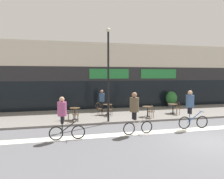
{
  "coord_description": "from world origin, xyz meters",
  "views": [
    {
      "loc": [
        -6.71,
        -8.34,
        3.01
      ],
      "look_at": [
        -2.91,
        6.71,
        1.98
      ],
      "focal_mm": 35.0,
      "sensor_mm": 36.0,
      "label": 1
    }
  ],
  "objects_px": {
    "cafe_chair_0_near": "(76,113)",
    "cafe_chair_3_near": "(177,108)",
    "cafe_chair_2_near": "(151,111)",
    "bistro_table_2": "(148,109)",
    "cyclist_0": "(135,109)",
    "pedestrian_near_end": "(102,99)",
    "lamp_post": "(108,69)",
    "cafe_chair_1_near": "(110,109)",
    "planter_pot": "(171,99)",
    "bistro_table_1": "(108,107)",
    "cafe_chair_1_side": "(99,108)",
    "cyclist_1": "(191,107)",
    "bistro_table_0": "(75,111)",
    "cyclist_2": "(63,115)",
    "bistro_table_3": "(173,107)",
    "cafe_chair_0_side": "(65,112)"
  },
  "relations": [
    {
      "from": "cyclist_2",
      "to": "bistro_table_3",
      "type": "bearing_deg",
      "value": 30.3
    },
    {
      "from": "cafe_chair_3_near",
      "to": "planter_pot",
      "type": "distance_m",
      "value": 3.84
    },
    {
      "from": "cafe_chair_1_side",
      "to": "cyclist_1",
      "type": "bearing_deg",
      "value": -55.72
    },
    {
      "from": "cafe_chair_1_near",
      "to": "cafe_chair_1_side",
      "type": "distance_m",
      "value": 0.88
    },
    {
      "from": "bistro_table_1",
      "to": "bistro_table_0",
      "type": "bearing_deg",
      "value": -153.12
    },
    {
      "from": "bistro_table_2",
      "to": "cafe_chair_1_near",
      "type": "bearing_deg",
      "value": 162.37
    },
    {
      "from": "cyclist_2",
      "to": "cafe_chair_1_side",
      "type": "bearing_deg",
      "value": 64.09
    },
    {
      "from": "bistro_table_0",
      "to": "lamp_post",
      "type": "xyz_separation_m",
      "value": [
        1.98,
        -1.05,
        2.74
      ]
    },
    {
      "from": "cyclist_0",
      "to": "cyclist_1",
      "type": "bearing_deg",
      "value": 0.48
    },
    {
      "from": "bistro_table_1",
      "to": "cafe_chair_1_side",
      "type": "relative_size",
      "value": 0.84
    },
    {
      "from": "cafe_chair_2_near",
      "to": "pedestrian_near_end",
      "type": "bearing_deg",
      "value": 37.55
    },
    {
      "from": "bistro_table_2",
      "to": "cafe_chair_3_near",
      "type": "relative_size",
      "value": 0.81
    },
    {
      "from": "cyclist_1",
      "to": "pedestrian_near_end",
      "type": "distance_m",
      "value": 7.38
    },
    {
      "from": "bistro_table_3",
      "to": "cafe_chair_3_near",
      "type": "bearing_deg",
      "value": -89.2
    },
    {
      "from": "cafe_chair_3_near",
      "to": "cyclist_1",
      "type": "xyz_separation_m",
      "value": [
        -1.25,
        -3.48,
        0.61
      ]
    },
    {
      "from": "bistro_table_2",
      "to": "lamp_post",
      "type": "xyz_separation_m",
      "value": [
        -3.02,
        -0.88,
        2.78
      ]
    },
    {
      "from": "cafe_chair_0_near",
      "to": "cyclist_1",
      "type": "height_order",
      "value": "cyclist_1"
    },
    {
      "from": "bistro_table_0",
      "to": "cafe_chair_1_near",
      "type": "relative_size",
      "value": 0.86
    },
    {
      "from": "lamp_post",
      "to": "cafe_chair_1_near",
      "type": "bearing_deg",
      "value": 73.32
    },
    {
      "from": "cafe_chair_3_near",
      "to": "cyclist_0",
      "type": "height_order",
      "value": "cyclist_0"
    },
    {
      "from": "cafe_chair_3_near",
      "to": "cafe_chair_1_side",
      "type": "bearing_deg",
      "value": 70.32
    },
    {
      "from": "bistro_table_1",
      "to": "cafe_chair_3_near",
      "type": "xyz_separation_m",
      "value": [
        4.92,
        -1.29,
        -0.02
      ]
    },
    {
      "from": "bistro_table_1",
      "to": "cyclist_2",
      "type": "relative_size",
      "value": 0.38
    },
    {
      "from": "bistro_table_1",
      "to": "bistro_table_2",
      "type": "distance_m",
      "value": 2.9
    },
    {
      "from": "cafe_chair_0_near",
      "to": "planter_pot",
      "type": "bearing_deg",
      "value": -64.37
    },
    {
      "from": "bistro_table_0",
      "to": "cafe_chair_0_near",
      "type": "bearing_deg",
      "value": -90.1
    },
    {
      "from": "cafe_chair_1_near",
      "to": "cyclist_2",
      "type": "height_order",
      "value": "cyclist_2"
    },
    {
      "from": "cafe_chair_0_near",
      "to": "lamp_post",
      "type": "distance_m",
      "value": 3.43
    },
    {
      "from": "bistro_table_3",
      "to": "planter_pot",
      "type": "relative_size",
      "value": 0.52
    },
    {
      "from": "cafe_chair_1_near",
      "to": "lamp_post",
      "type": "height_order",
      "value": "lamp_post"
    },
    {
      "from": "planter_pot",
      "to": "bistro_table_0",
      "type": "bearing_deg",
      "value": -158.6
    },
    {
      "from": "bistro_table_2",
      "to": "cyclist_0",
      "type": "distance_m",
      "value": 4.42
    },
    {
      "from": "cafe_chair_3_near",
      "to": "planter_pot",
      "type": "bearing_deg",
      "value": -29.67
    },
    {
      "from": "bistro_table_1",
      "to": "planter_pot",
      "type": "distance_m",
      "value": 6.8
    },
    {
      "from": "cafe_chair_0_side",
      "to": "cafe_chair_2_near",
      "type": "relative_size",
      "value": 1.0
    },
    {
      "from": "cafe_chair_0_near",
      "to": "cafe_chair_1_near",
      "type": "relative_size",
      "value": 1.0
    },
    {
      "from": "cafe_chair_0_near",
      "to": "cafe_chair_1_side",
      "type": "xyz_separation_m",
      "value": [
        1.85,
        1.87,
        0.0
      ]
    },
    {
      "from": "cyclist_0",
      "to": "pedestrian_near_end",
      "type": "bearing_deg",
      "value": 87.33
    },
    {
      "from": "bistro_table_3",
      "to": "cyclist_2",
      "type": "xyz_separation_m",
      "value": [
        -8.22,
        -4.54,
        0.54
      ]
    },
    {
      "from": "bistro_table_3",
      "to": "cyclist_1",
      "type": "xyz_separation_m",
      "value": [
        -1.24,
        -4.1,
        0.62
      ]
    },
    {
      "from": "cyclist_0",
      "to": "bistro_table_0",
      "type": "bearing_deg",
      "value": 119.14
    },
    {
      "from": "bistro_table_2",
      "to": "cafe_chair_1_side",
      "type": "height_order",
      "value": "cafe_chair_1_side"
    },
    {
      "from": "cafe_chair_3_near",
      "to": "planter_pot",
      "type": "relative_size",
      "value": 0.64
    },
    {
      "from": "cafe_chair_3_near",
      "to": "bistro_table_1",
      "type": "bearing_deg",
      "value": 68.62
    },
    {
      "from": "lamp_post",
      "to": "bistro_table_2",
      "type": "bearing_deg",
      "value": 16.19
    },
    {
      "from": "cafe_chair_0_near",
      "to": "cafe_chair_3_near",
      "type": "xyz_separation_m",
      "value": [
        7.4,
        0.59,
        0.0
      ]
    },
    {
      "from": "cafe_chair_2_near",
      "to": "bistro_table_2",
      "type": "bearing_deg",
      "value": 1.13
    },
    {
      "from": "bistro_table_1",
      "to": "planter_pot",
      "type": "xyz_separation_m",
      "value": [
        6.42,
        2.23,
        0.22
      ]
    },
    {
      "from": "lamp_post",
      "to": "cafe_chair_2_near",
      "type": "bearing_deg",
      "value": 4.75
    },
    {
      "from": "bistro_table_0",
      "to": "cafe_chair_2_near",
      "type": "relative_size",
      "value": 0.86
    }
  ]
}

